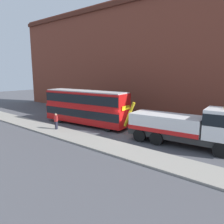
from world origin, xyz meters
TOP-DOWN VIEW (x-y plane):
  - ground_plane at (0.00, 0.00)m, footprint 120.00×120.00m
  - near_kerb at (0.00, -4.20)m, footprint 60.00×2.80m
  - building_facade at (0.00, 8.04)m, footprint 60.00×1.50m
  - recovery_tow_truck at (5.79, 0.12)m, footprint 10.23×3.47m
  - double_decker_bus at (-6.30, 0.08)m, footprint 11.19×3.58m
  - pedestrian_onlooker at (-6.79, -3.81)m, footprint 0.42×0.48m

SIDE VIEW (x-z plane):
  - ground_plane at x=0.00m, z-range 0.00..0.00m
  - near_kerb at x=0.00m, z-range 0.00..0.15m
  - pedestrian_onlooker at x=-6.79m, z-range 0.13..1.84m
  - recovery_tow_truck at x=5.79m, z-range -0.08..3.59m
  - double_decker_bus at x=-6.30m, z-range 0.20..4.26m
  - building_facade at x=0.00m, z-range 0.07..16.07m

